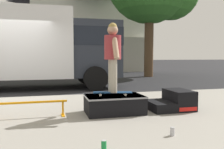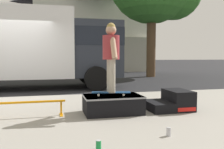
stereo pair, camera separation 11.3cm
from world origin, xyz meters
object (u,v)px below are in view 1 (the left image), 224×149
Objects in this scene: skate_box at (114,104)px; grind_rail at (28,105)px; kicker_ramp at (173,101)px; soda_can_b at (172,131)px; skater_kid at (113,52)px; soda_can at (104,145)px; box_truck at (31,45)px; skateboard at (113,93)px.

skate_box is 0.81× the size of grind_rail.
skate_box is 1.27× the size of kicker_ramp.
skate_box reaches higher than soda_can_b.
skater_kid reaches higher than soda_can_b.
box_truck is at bearing 100.23° from soda_can.
kicker_ramp is 7.27× the size of soda_can_b.
skater_kid reaches higher than kicker_ramp.
box_truck is (-1.29, 7.14, 1.52)m from soda_can.
grind_rail is 1.04× the size of skater_kid.
skateboard is at bearing -2.43° from grind_rail.
soda_can_b is at bearing -74.10° from skate_box.
grind_rail is at bearing 178.55° from kicker_ramp.
skater_kid is 2.03m from soda_can_b.
skater_kid is 10.98× the size of soda_can_b.
kicker_ramp is 1.37m from skateboard.
skate_box is 1.45× the size of skateboard.
skate_box is at bearing -10.36° from skater_kid.
skate_box is 1.32m from kicker_ramp.
kicker_ramp is (1.32, -0.00, -0.02)m from skate_box.
skater_kid is at bearing 169.64° from skate_box.
skateboard reaches higher than grind_rail.
soda_can_b is at bearing -73.11° from skateboard.
box_truck is (-1.89, 5.28, 0.34)m from skater_kid.
skater_kid reaches higher than soda_can.
kicker_ramp reaches higher than skate_box.
skate_box is at bearing -10.36° from skateboard.
skate_box is 1.67m from grind_rail.
soda_can_b is (0.48, -1.58, -0.36)m from skateboard.
skater_kid reaches higher than grind_rail.
grind_rail reaches higher than soda_can.
skater_kid is 2.29m from soda_can.
box_truck is at bearing 110.00° from skate_box.
soda_can is 1.12m from soda_can_b.
skate_box is 5.80m from box_truck.
skater_kid is (-0.03, 0.01, 1.05)m from skate_box.
skater_kid is at bearing -70.28° from box_truck.
skateboard is at bearing -70.28° from box_truck.
skate_box is 0.84× the size of skater_kid.
kicker_ramp is 7.27× the size of soda_can.
box_truck is (-1.89, 5.28, 1.16)m from skateboard.
skate_box is 1.64m from soda_can_b.
skater_kid is at bearing 106.89° from soda_can_b.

